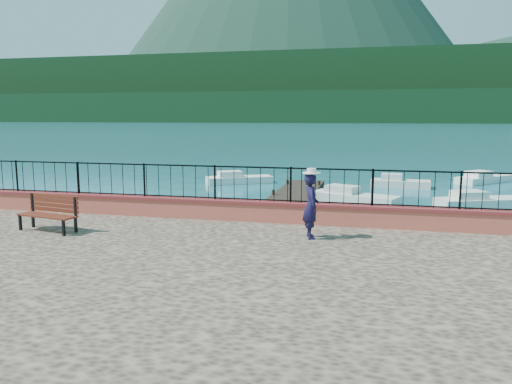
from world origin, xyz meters
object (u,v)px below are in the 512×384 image
at_px(boat_4, 400,180).
at_px(person, 311,206).
at_px(park_bench, 49,220).
at_px(boat_1, 354,194).
at_px(boat_0, 181,215).
at_px(boat_3, 239,177).
at_px(boat_2, 481,199).
at_px(boat_5, 485,176).

bearing_deg(boat_4, person, -95.01).
height_order(park_bench, boat_1, park_bench).
bearing_deg(boat_0, park_bench, -132.52).
xyz_separation_m(boat_3, boat_4, (9.64, 0.54, 0.00)).
height_order(boat_0, boat_1, same).
relative_size(park_bench, boat_2, 0.43).
height_order(boat_2, boat_5, same).
bearing_deg(boat_0, boat_2, -3.96).
distance_m(park_bench, boat_4, 21.41).
xyz_separation_m(boat_0, boat_3, (-1.05, 12.09, 0.00)).
distance_m(park_bench, boat_1, 15.07).
bearing_deg(boat_0, person, -78.43).
distance_m(park_bench, boat_5, 26.93).
relative_size(person, boat_5, 0.37).
bearing_deg(boat_0, boat_3, 61.32).
distance_m(person, boat_1, 12.45).
height_order(boat_2, boat_4, same).
xyz_separation_m(person, boat_5, (8.14, 21.60, -1.60)).
xyz_separation_m(park_bench, boat_0, (1.01, 6.48, -1.08)).
relative_size(park_bench, boat_1, 0.41).
xyz_separation_m(park_bench, boat_5, (14.82, 22.47, -1.08)).
relative_size(person, boat_4, 0.47).
bearing_deg(boat_2, boat_0, -173.08).
xyz_separation_m(boat_1, boat_3, (-7.24, 5.37, 0.00)).
relative_size(boat_2, boat_4, 1.19).
height_order(person, boat_4, person).
bearing_deg(boat_3, boat_0, -114.45).
bearing_deg(person, boat_1, -20.54).
height_order(park_bench, boat_0, park_bench).
bearing_deg(boat_0, boat_5, 15.55).
height_order(boat_1, boat_4, same).
xyz_separation_m(park_bench, boat_1, (7.20, 13.20, -1.08)).
distance_m(park_bench, boat_3, 18.60).
bearing_deg(boat_5, boat_0, -176.83).
xyz_separation_m(park_bench, person, (6.67, 0.86, 0.51)).
bearing_deg(boat_5, boat_4, 166.72).
bearing_deg(boat_1, boat_3, 166.48).
bearing_deg(park_bench, boat_3, 100.97).
bearing_deg(boat_4, boat_0, -120.11).
bearing_deg(boat_3, person, -98.66).
distance_m(person, boat_0, 8.13).
bearing_deg(park_bench, boat_5, 67.45).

